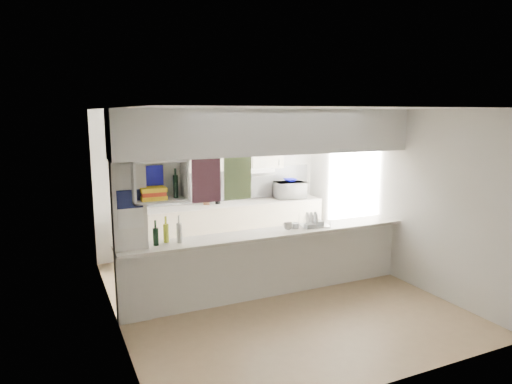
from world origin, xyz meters
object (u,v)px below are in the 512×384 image
dish_rack (314,220)px  bowl (290,180)px  microwave (290,190)px  wine_bottles (168,233)px

dish_rack → bowl: bearing=85.5°
microwave → wine_bottles: 3.55m
microwave → bowl: bearing=-113.7°
microwave → dish_rack: (-0.74, -2.06, -0.07)m
bowl → wine_bottles: bowl is taller
dish_rack → wine_bottles: 2.16m
microwave → dish_rack: microwave is taller
microwave → bowl: size_ratio=2.28×
dish_rack → microwave: bearing=85.7°
dish_rack → wine_bottles: size_ratio=1.27×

